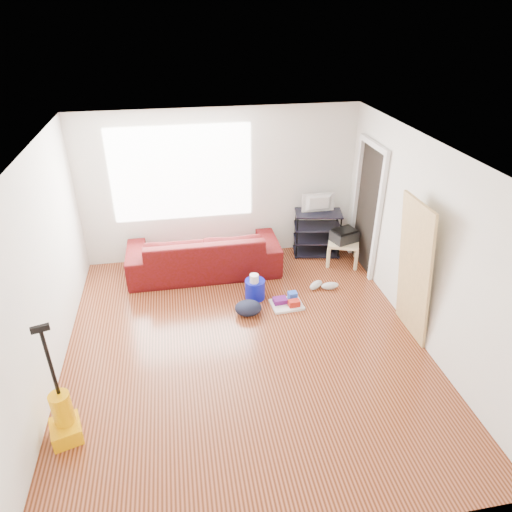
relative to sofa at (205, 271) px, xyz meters
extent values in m
cube|color=#471D0C|center=(0.36, -1.95, 0.00)|extent=(4.50, 5.00, 0.01)
cube|color=white|center=(0.36, -1.95, 2.50)|extent=(4.50, 5.00, 0.01)
cube|color=white|center=(0.36, 0.55, 1.25)|extent=(4.50, 0.01, 2.50)
cube|color=white|center=(0.36, -4.45, 1.25)|extent=(4.50, 0.01, 2.50)
cube|color=white|center=(-1.89, -1.95, 1.25)|extent=(0.01, 5.00, 2.50)
cube|color=white|center=(2.61, -1.95, 1.25)|extent=(0.01, 5.00, 2.50)
cube|color=white|center=(-0.24, 0.53, 1.50)|extent=(2.20, 0.01, 1.50)
cube|color=silver|center=(2.57, -0.70, 1.00)|extent=(0.06, 0.08, 2.00)
cube|color=silver|center=(2.57, 0.20, 1.00)|extent=(0.06, 0.08, 2.00)
cube|color=silver|center=(2.57, -0.25, 2.04)|extent=(0.06, 0.98, 0.08)
cube|color=black|center=(2.60, -0.25, 1.00)|extent=(0.01, 0.86, 1.98)
imported|color=#3F0901|center=(0.00, 0.00, 0.00)|extent=(2.41, 0.94, 0.70)
cube|color=black|center=(1.97, 0.27, 0.03)|extent=(0.85, 0.58, 0.03)
cube|color=black|center=(1.97, 0.27, 0.28)|extent=(0.85, 0.58, 0.03)
cube|color=black|center=(1.97, 0.27, 0.52)|extent=(0.85, 0.58, 0.03)
cube|color=black|center=(1.97, 0.27, 0.77)|extent=(0.85, 0.58, 0.03)
cylinder|color=black|center=(1.58, 0.15, 0.39)|extent=(0.03, 0.03, 0.78)
cylinder|color=black|center=(1.65, 0.52, 0.39)|extent=(0.03, 0.03, 0.78)
cylinder|color=black|center=(2.28, 0.02, 0.39)|extent=(0.03, 0.03, 0.78)
cylinder|color=black|center=(2.35, 0.39, 0.39)|extent=(0.03, 0.03, 0.78)
imported|color=black|center=(1.97, 0.27, 0.94)|extent=(0.56, 0.07, 0.32)
cube|color=#E3C58A|center=(2.31, -0.11, 0.38)|extent=(0.64, 0.64, 0.04)
cube|color=#E3C58A|center=(2.02, -0.24, 0.18)|extent=(0.04, 0.04, 0.36)
cube|color=#E3C58A|center=(2.18, 0.18, 0.18)|extent=(0.04, 0.04, 0.36)
cube|color=#E3C58A|center=(2.44, -0.40, 0.18)|extent=(0.04, 0.04, 0.36)
cube|color=#E3C58A|center=(2.60, 0.02, 0.18)|extent=(0.04, 0.04, 0.36)
cube|color=black|center=(2.31, -0.11, 0.49)|extent=(0.47, 0.41, 0.17)
cube|color=black|center=(2.31, -0.11, 0.59)|extent=(0.42, 0.37, 0.04)
cylinder|color=#0D14B3|center=(0.67, -0.89, 0.00)|extent=(0.35, 0.35, 0.30)
cylinder|color=white|center=(0.65, -0.93, 0.21)|extent=(0.13, 0.13, 0.12)
cube|color=white|center=(1.09, -1.18, 0.02)|extent=(0.47, 0.39, 0.04)
cube|color=#AF2016|center=(1.18, -1.25, 0.08)|extent=(0.17, 0.12, 0.09)
cube|color=#581265|center=(1.00, -1.14, 0.07)|extent=(0.21, 0.16, 0.07)
cube|color=blue|center=(1.20, -1.09, 0.10)|extent=(0.13, 0.12, 0.12)
ellipsoid|color=black|center=(0.50, -1.28, 0.00)|extent=(0.41, 0.34, 0.21)
ellipsoid|color=silver|center=(1.64, -0.81, 0.06)|extent=(0.29, 0.26, 0.11)
ellipsoid|color=silver|center=(1.85, -0.87, 0.06)|extent=(0.28, 0.13, 0.11)
cube|color=#E89A00|center=(-1.64, -3.02, 0.09)|extent=(0.36, 0.39, 0.18)
cylinder|color=#E89A00|center=(-1.64, -2.97, 0.36)|extent=(0.20, 0.20, 0.35)
cylinder|color=black|center=(-1.64, -2.94, 0.92)|extent=(0.04, 0.04, 0.76)
cube|color=black|center=(-1.64, -2.94, 1.33)|extent=(0.17, 0.08, 0.06)
cube|color=tan|center=(2.49, -2.02, 0.00)|extent=(0.23, 0.75, 1.88)
camera|label=1|loc=(-0.32, -6.45, 3.87)|focal=32.00mm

